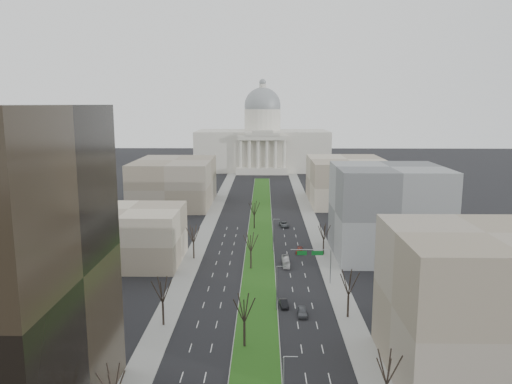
# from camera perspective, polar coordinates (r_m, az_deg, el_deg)

# --- Properties ---
(ground) EXTENTS (600.00, 600.00, 0.00)m
(ground) POSITION_cam_1_polar(r_m,az_deg,el_deg) (162.57, 0.50, -4.24)
(ground) COLOR black
(ground) RESTS_ON ground
(median) EXTENTS (8.00, 222.03, 0.20)m
(median) POSITION_cam_1_polar(r_m,az_deg,el_deg) (161.57, 0.50, -4.30)
(median) COLOR #999993
(median) RESTS_ON ground
(sidewalk_left) EXTENTS (5.00, 330.00, 0.15)m
(sidewalk_left) POSITION_cam_1_polar(r_m,az_deg,el_deg) (139.72, -6.83, -6.68)
(sidewalk_left) COLOR gray
(sidewalk_left) RESTS_ON ground
(sidewalk_right) EXTENTS (5.00, 330.00, 0.15)m
(sidewalk_right) POSITION_cam_1_polar(r_m,az_deg,el_deg) (139.41, 7.68, -6.74)
(sidewalk_right) COLOR gray
(sidewalk_right) RESTS_ON ground
(capitol) EXTENTS (80.00, 46.00, 55.00)m
(capitol) POSITION_cam_1_polar(r_m,az_deg,el_deg) (308.06, 0.74, 5.61)
(capitol) COLOR beige
(capitol) RESTS_ON ground
(building_beige_left) EXTENTS (26.00, 22.00, 14.00)m
(building_beige_left) POSITION_cam_1_polar(r_m,az_deg,el_deg) (131.48, -14.21, -4.86)
(building_beige_left) COLOR gray
(building_beige_left) RESTS_ON ground
(building_tan_right) EXTENTS (26.00, 24.00, 22.00)m
(building_tan_right) POSITION_cam_1_polar(r_m,az_deg,el_deg) (81.80, 24.27, -11.73)
(building_tan_right) COLOR gray
(building_tan_right) RESTS_ON ground
(building_grey_right) EXTENTS (28.00, 26.00, 24.00)m
(building_grey_right) POSITION_cam_1_polar(r_m,az_deg,el_deg) (136.55, 14.84, -2.18)
(building_grey_right) COLOR slate
(building_grey_right) RESTS_ON ground
(building_far_left) EXTENTS (30.00, 40.00, 18.00)m
(building_far_left) POSITION_cam_1_polar(r_m,az_deg,el_deg) (203.24, -9.32, 1.10)
(building_far_left) COLOR gray
(building_far_left) RESTS_ON ground
(building_far_right) EXTENTS (30.00, 40.00, 18.00)m
(building_far_right) POSITION_cam_1_polar(r_m,az_deg,el_deg) (207.68, 10.31, 1.26)
(building_far_right) COLOR gray
(building_far_right) RESTS_ON ground
(tree_left_near) EXTENTS (5.10, 5.10, 9.18)m
(tree_left_near) POSITION_cam_1_polar(r_m,az_deg,el_deg) (67.44, -16.05, -20.16)
(tree_left_near) COLOR black
(tree_left_near) RESTS_ON ground
(tree_left_mid) EXTENTS (5.40, 5.40, 9.72)m
(tree_left_mid) POSITION_cam_1_polar(r_m,az_deg,el_deg) (93.56, -10.66, -10.86)
(tree_left_mid) COLOR black
(tree_left_mid) RESTS_ON ground
(tree_left_far) EXTENTS (5.28, 5.28, 9.50)m
(tree_left_far) POSITION_cam_1_polar(r_m,az_deg,el_deg) (131.18, -7.17, -4.73)
(tree_left_far) COLOR black
(tree_left_far) RESTS_ON ground
(tree_right_near) EXTENTS (5.16, 5.16, 9.29)m
(tree_right_near) POSITION_cam_1_polar(r_m,az_deg,el_deg) (70.12, 14.80, -18.78)
(tree_right_near) COLOR black
(tree_right_near) RESTS_ON ground
(tree_right_mid) EXTENTS (5.52, 5.52, 9.94)m
(tree_right_mid) POSITION_cam_1_polar(r_m,az_deg,el_deg) (96.74, 10.57, -10.05)
(tree_right_mid) COLOR black
(tree_right_mid) RESTS_ON ground
(tree_right_far) EXTENTS (5.04, 5.04, 9.07)m
(tree_right_far) POSITION_cam_1_polar(r_m,az_deg,el_deg) (134.77, 7.76, -4.48)
(tree_right_far) COLOR black
(tree_right_far) RESTS_ON ground
(tree_median_a) EXTENTS (5.40, 5.40, 9.72)m
(tree_median_a) POSITION_cam_1_polar(r_m,az_deg,el_deg) (84.38, -1.35, -13.06)
(tree_median_a) COLOR black
(tree_median_a) RESTS_ON ground
(tree_median_b) EXTENTS (5.40, 5.40, 9.72)m
(tree_median_b) POSITION_cam_1_polar(r_m,az_deg,el_deg) (122.16, -0.59, -5.68)
(tree_median_b) COLOR black
(tree_median_b) RESTS_ON ground
(tree_median_c) EXTENTS (5.40, 5.40, 9.72)m
(tree_median_c) POSITION_cam_1_polar(r_m,az_deg,el_deg) (161.02, -0.21, -1.82)
(tree_median_c) COLOR black
(tree_median_c) RESTS_ON ground
(streetlamp_median_b) EXTENTS (1.90, 0.20, 9.16)m
(streetlamp_median_b) POSITION_cam_1_polar(r_m,az_deg,el_deg) (99.08, 2.40, -10.84)
(streetlamp_median_b) COLOR gray
(streetlamp_median_b) RESTS_ON ground
(streetlamp_median_c) EXTENTS (1.90, 0.20, 9.16)m
(streetlamp_median_c) POSITION_cam_1_polar(r_m,az_deg,el_deg) (137.19, 1.99, -4.87)
(streetlamp_median_c) COLOR gray
(streetlamp_median_c) RESTS_ON ground
(mast_arm_signs) EXTENTS (9.12, 0.24, 8.09)m
(mast_arm_signs) POSITION_cam_1_polar(r_m,az_deg,el_deg) (113.48, 7.18, -7.47)
(mast_arm_signs) COLOR gray
(mast_arm_signs) RESTS_ON ground
(car_grey_near) EXTENTS (1.84, 4.53, 1.54)m
(car_grey_near) POSITION_cam_1_polar(r_m,az_deg,el_deg) (98.80, 5.31, -13.47)
(car_grey_near) COLOR #56585F
(car_grey_near) RESTS_ON ground
(car_black) EXTENTS (1.93, 4.39, 1.40)m
(car_black) POSITION_cam_1_polar(r_m,az_deg,el_deg) (102.51, 3.18, -12.58)
(car_black) COLOR black
(car_black) RESTS_ON ground
(car_red) EXTENTS (2.47, 4.64, 1.28)m
(car_red) POSITION_cam_1_polar(r_m,az_deg,el_deg) (137.40, 4.99, -6.69)
(car_red) COLOR maroon
(car_red) RESTS_ON ground
(car_grey_far) EXTENTS (3.29, 5.97, 1.58)m
(car_grey_far) POSITION_cam_1_polar(r_m,az_deg,el_deg) (165.65, 3.22, -3.70)
(car_grey_far) COLOR #52565A
(car_grey_far) RESTS_ON ground
(box_van) EXTENTS (1.79, 7.22, 2.00)m
(box_van) POSITION_cam_1_polar(r_m,az_deg,el_deg) (126.68, 3.42, -7.96)
(box_van) COLOR silver
(box_van) RESTS_ON ground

